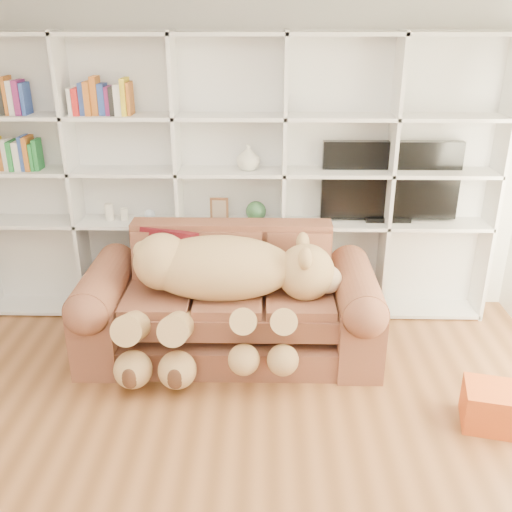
{
  "coord_description": "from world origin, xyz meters",
  "views": [
    {
      "loc": [
        0.3,
        -2.32,
        2.5
      ],
      "look_at": [
        0.22,
        1.63,
        0.82
      ],
      "focal_mm": 40.0,
      "sensor_mm": 36.0,
      "label": 1
    }
  ],
  "objects_px": {
    "sofa": "(230,308)",
    "teddy_bear": "(220,284)",
    "tv": "(390,182)",
    "gift_box": "(490,406)"
  },
  "relations": [
    {
      "from": "teddy_bear",
      "to": "tv",
      "type": "height_order",
      "value": "tv"
    },
    {
      "from": "sofa",
      "to": "teddy_bear",
      "type": "relative_size",
      "value": 1.38
    },
    {
      "from": "sofa",
      "to": "teddy_bear",
      "type": "bearing_deg",
      "value": -106.08
    },
    {
      "from": "sofa",
      "to": "gift_box",
      "type": "bearing_deg",
      "value": -27.27
    },
    {
      "from": "sofa",
      "to": "gift_box",
      "type": "distance_m",
      "value": 1.99
    },
    {
      "from": "sofa",
      "to": "gift_box",
      "type": "relative_size",
      "value": 6.68
    },
    {
      "from": "teddy_bear",
      "to": "gift_box",
      "type": "height_order",
      "value": "teddy_bear"
    },
    {
      "from": "gift_box",
      "to": "tv",
      "type": "distance_m",
      "value": 1.97
    },
    {
      "from": "sofa",
      "to": "teddy_bear",
      "type": "xyz_separation_m",
      "value": [
        -0.06,
        -0.19,
        0.3
      ]
    },
    {
      "from": "teddy_bear",
      "to": "tv",
      "type": "relative_size",
      "value": 1.43
    }
  ]
}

